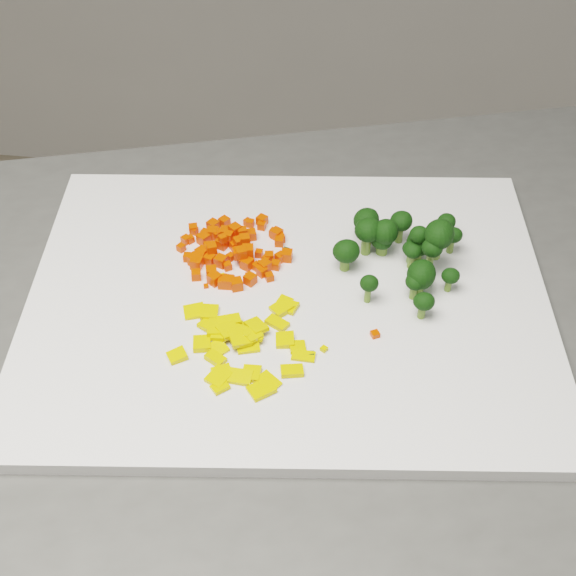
# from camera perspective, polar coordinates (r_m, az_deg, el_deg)

# --- Properties ---
(counter_block) EXTENTS (1.07, 0.88, 0.90)m
(counter_block) POSITION_cam_1_polar(r_m,az_deg,el_deg) (1.10, 2.00, -19.04)
(counter_block) COLOR #464643
(counter_block) RESTS_ON ground
(cutting_board) EXTENTS (0.52, 0.42, 0.01)m
(cutting_board) POSITION_cam_1_polar(r_m,az_deg,el_deg) (0.75, 0.00, -0.91)
(cutting_board) COLOR white
(cutting_board) RESTS_ON counter_block
(carrot_pile) EXTENTS (0.11, 0.11, 0.03)m
(carrot_pile) POSITION_cam_1_polar(r_m,az_deg,el_deg) (0.78, -3.89, 3.32)
(carrot_pile) COLOR #EE2B02
(carrot_pile) RESTS_ON cutting_board
(pepper_pile) EXTENTS (0.12, 0.12, 0.02)m
(pepper_pile) POSITION_cam_1_polar(r_m,az_deg,el_deg) (0.70, -3.14, -3.09)
(pepper_pile) COLOR #E3B90B
(pepper_pile) RESTS_ON cutting_board
(broccoli_pile) EXTENTS (0.13, 0.13, 0.06)m
(broccoli_pile) POSITION_cam_1_polar(r_m,az_deg,el_deg) (0.76, 8.60, 2.97)
(broccoli_pile) COLOR black
(broccoli_pile) RESTS_ON cutting_board
(carrot_cube_0) EXTENTS (0.01, 0.01, 0.01)m
(carrot_cube_0) POSITION_cam_1_polar(r_m,az_deg,el_deg) (0.79, -4.70, 3.19)
(carrot_cube_0) COLOR #EE2B02
(carrot_cube_0) RESTS_ON carrot_pile
(carrot_cube_1) EXTENTS (0.01, 0.01, 0.01)m
(carrot_cube_1) POSITION_cam_1_polar(r_m,az_deg,el_deg) (0.76, -5.47, 1.12)
(carrot_cube_1) COLOR #EE2B02
(carrot_cube_1) RESTS_ON carrot_pile
(carrot_cube_2) EXTENTS (0.01, 0.01, 0.01)m
(carrot_cube_2) POSITION_cam_1_polar(r_m,az_deg,el_deg) (0.78, -5.60, 2.05)
(carrot_cube_2) COLOR #EE2B02
(carrot_cube_2) RESTS_ON carrot_pile
(carrot_cube_3) EXTENTS (0.01, 0.01, 0.01)m
(carrot_cube_3) POSITION_cam_1_polar(r_m,az_deg,el_deg) (0.76, -1.33, 0.79)
(carrot_cube_3) COLOR #EE2B02
(carrot_cube_3) RESTS_ON carrot_pile
(carrot_cube_4) EXTENTS (0.01, 0.01, 0.01)m
(carrot_cube_4) POSITION_cam_1_polar(r_m,az_deg,el_deg) (0.78, -2.08, 2.48)
(carrot_cube_4) COLOR #EE2B02
(carrot_cube_4) RESTS_ON carrot_pile
(carrot_cube_5) EXTENTS (0.01, 0.01, 0.01)m
(carrot_cube_5) POSITION_cam_1_polar(r_m,az_deg,el_deg) (0.78, -3.49, 3.28)
(carrot_cube_5) COLOR #EE2B02
(carrot_cube_5) RESTS_ON carrot_pile
(carrot_cube_6) EXTENTS (0.01, 0.01, 0.01)m
(carrot_cube_6) POSITION_cam_1_polar(r_m,az_deg,el_deg) (0.79, -6.09, 2.53)
(carrot_cube_6) COLOR #EE2B02
(carrot_cube_6) RESTS_ON carrot_pile
(carrot_cube_7) EXTENTS (0.01, 0.01, 0.01)m
(carrot_cube_7) POSITION_cam_1_polar(r_m,az_deg,el_deg) (0.81, -1.88, 4.46)
(carrot_cube_7) COLOR #EE2B02
(carrot_cube_7) RESTS_ON carrot_pile
(carrot_cube_8) EXTENTS (0.01, 0.01, 0.01)m
(carrot_cube_8) POSITION_cam_1_polar(r_m,az_deg,el_deg) (0.77, -1.68, 1.74)
(carrot_cube_8) COLOR #EE2B02
(carrot_cube_8) RESTS_ON carrot_pile
(carrot_cube_9) EXTENTS (0.01, 0.01, 0.01)m
(carrot_cube_9) POSITION_cam_1_polar(r_m,az_deg,el_deg) (0.78, -4.10, 2.23)
(carrot_cube_9) COLOR #EE2B02
(carrot_cube_9) RESTS_ON carrot_pile
(carrot_cube_10) EXTENTS (0.01, 0.01, 0.01)m
(carrot_cube_10) POSITION_cam_1_polar(r_m,az_deg,el_deg) (0.79, -3.24, 4.02)
(carrot_cube_10) COLOR #EE2B02
(carrot_cube_10) RESTS_ON carrot_pile
(carrot_cube_11) EXTENTS (0.01, 0.01, 0.01)m
(carrot_cube_11) POSITION_cam_1_polar(r_m,az_deg,el_deg) (0.77, -3.26, 2.44)
(carrot_cube_11) COLOR #EE2B02
(carrot_cube_11) RESTS_ON carrot_pile
(carrot_cube_12) EXTENTS (0.01, 0.01, 0.01)m
(carrot_cube_12) POSITION_cam_1_polar(r_m,az_deg,el_deg) (0.75, -4.29, 0.45)
(carrot_cube_12) COLOR #EE2B02
(carrot_cube_12) RESTS_ON carrot_pile
(carrot_cube_13) EXTENTS (0.01, 0.01, 0.01)m
(carrot_cube_13) POSITION_cam_1_polar(r_m,az_deg,el_deg) (0.79, -7.61, 2.86)
(carrot_cube_13) COLOR #EE2B02
(carrot_cube_13) RESTS_ON carrot_pile
(carrot_cube_14) EXTENTS (0.01, 0.01, 0.01)m
(carrot_cube_14) POSITION_cam_1_polar(r_m,az_deg,el_deg) (0.75, -3.67, 0.27)
(carrot_cube_14) COLOR #EE2B02
(carrot_cube_14) RESTS_ON carrot_pile
(carrot_cube_15) EXTENTS (0.01, 0.01, 0.01)m
(carrot_cube_15) POSITION_cam_1_polar(r_m,az_deg,el_deg) (0.78, -6.40, 2.07)
(carrot_cube_15) COLOR #EE2B02
(carrot_cube_15) RESTS_ON carrot_pile
(carrot_cube_16) EXTENTS (0.01, 0.01, 0.01)m
(carrot_cube_16) POSITION_cam_1_polar(r_m,az_deg,el_deg) (0.80, -6.03, 3.49)
(carrot_cube_16) COLOR #EE2B02
(carrot_cube_16) RESTS_ON carrot_pile
(carrot_cube_17) EXTENTS (0.01, 0.01, 0.01)m
(carrot_cube_17) POSITION_cam_1_polar(r_m,az_deg,el_deg) (0.81, -5.07, 3.81)
(carrot_cube_17) COLOR #EE2B02
(carrot_cube_17) RESTS_ON carrot_pile
(carrot_cube_18) EXTENTS (0.01, 0.01, 0.01)m
(carrot_cube_18) POSITION_cam_1_polar(r_m,az_deg,el_deg) (0.77, -3.36, 2.51)
(carrot_cube_18) COLOR #EE2B02
(carrot_cube_18) RESTS_ON carrot_pile
(carrot_cube_19) EXTENTS (0.01, 0.01, 0.01)m
(carrot_cube_19) POSITION_cam_1_polar(r_m,az_deg,el_deg) (0.78, -5.71, 2.22)
(carrot_cube_19) COLOR #EE2B02
(carrot_cube_19) RESTS_ON carrot_pile
(carrot_cube_20) EXTENTS (0.01, 0.01, 0.01)m
(carrot_cube_20) POSITION_cam_1_polar(r_m,az_deg,el_deg) (0.77, -2.26, 1.54)
(carrot_cube_20) COLOR #EE2B02
(carrot_cube_20) RESTS_ON carrot_pile
(carrot_cube_21) EXTENTS (0.01, 0.01, 0.01)m
(carrot_cube_21) POSITION_cam_1_polar(r_m,az_deg,el_deg) (0.78, -1.34, 2.24)
(carrot_cube_21) COLOR #EE2B02
(carrot_cube_21) RESTS_ON carrot_pile
(carrot_cube_22) EXTENTS (0.01, 0.01, 0.01)m
(carrot_cube_22) POSITION_cam_1_polar(r_m,az_deg,el_deg) (0.78, -7.15, 2.18)
(carrot_cube_22) COLOR #EE2B02
(carrot_cube_22) RESTS_ON carrot_pile
(carrot_cube_23) EXTENTS (0.01, 0.01, 0.01)m
(carrot_cube_23) POSITION_cam_1_polar(r_m,az_deg,el_deg) (0.76, -1.83, 1.31)
(carrot_cube_23) COLOR #EE2B02
(carrot_cube_23) RESTS_ON carrot_pile
(carrot_cube_24) EXTENTS (0.01, 0.01, 0.01)m
(carrot_cube_24) POSITION_cam_1_polar(r_m,az_deg,el_deg) (0.77, -2.04, 1.56)
(carrot_cube_24) COLOR #EE2B02
(carrot_cube_24) RESTS_ON carrot_pile
(carrot_cube_25) EXTENTS (0.01, 0.01, 0.01)m
(carrot_cube_25) POSITION_cam_1_polar(r_m,az_deg,el_deg) (0.82, -2.70, 4.62)
(carrot_cube_25) COLOR #EE2B02
(carrot_cube_25) RESTS_ON carrot_pile
(carrot_cube_26) EXTENTS (0.01, 0.01, 0.01)m
(carrot_cube_26) POSITION_cam_1_polar(r_m,az_deg,el_deg) (0.79, -3.30, 4.00)
(carrot_cube_26) COLOR #EE2B02
(carrot_cube_26) RESTS_ON carrot_pile
(carrot_cube_27) EXTENTS (0.01, 0.01, 0.01)m
(carrot_cube_27) POSITION_cam_1_polar(r_m,az_deg,el_deg) (0.82, -2.88, 4.70)
(carrot_cube_27) COLOR #EE2B02
(carrot_cube_27) RESTS_ON carrot_pile
(carrot_cube_28) EXTENTS (0.01, 0.01, 0.01)m
(carrot_cube_28) POSITION_cam_1_polar(r_m,az_deg,el_deg) (0.77, -0.89, 1.64)
(carrot_cube_28) COLOR #EE2B02
(carrot_cube_28) RESTS_ON carrot_pile
(carrot_cube_29) EXTENTS (0.01, 0.01, 0.01)m
(carrot_cube_29) POSITION_cam_1_polar(r_m,az_deg,el_deg) (0.81, -6.75, 4.20)
(carrot_cube_29) COLOR #EE2B02
(carrot_cube_29) RESTS_ON carrot_pile
(carrot_cube_30) EXTENTS (0.01, 0.01, 0.01)m
(carrot_cube_30) POSITION_cam_1_polar(r_m,az_deg,el_deg) (0.79, -3.81, 3.05)
(carrot_cube_30) COLOR #EE2B02
(carrot_cube_30) RESTS_ON carrot_pile
(carrot_cube_31) EXTENTS (0.01, 0.01, 0.01)m
(carrot_cube_31) POSITION_cam_1_polar(r_m,az_deg,el_deg) (0.80, -2.64, 3.80)
(carrot_cube_31) COLOR #EE2B02
(carrot_cube_31) RESTS_ON carrot_pile
(carrot_cube_32) EXTENTS (0.01, 0.01, 0.01)m
(carrot_cube_32) POSITION_cam_1_polar(r_m,az_deg,el_deg) (0.78, -3.09, 3.45)
(carrot_cube_32) COLOR #EE2B02
(carrot_cube_32) RESTS_ON carrot_pile
(carrot_cube_33) EXTENTS (0.01, 0.01, 0.01)m
(carrot_cube_33) POSITION_cam_1_polar(r_m,az_deg,el_deg) (0.81, -5.93, 3.92)
(carrot_cube_33) COLOR #EE2B02
(carrot_cube_33) RESTS_ON carrot_pile
(carrot_cube_34) EXTENTS (0.01, 0.01, 0.01)m
(carrot_cube_34) POSITION_cam_1_polar(r_m,az_deg,el_deg) (0.78, -0.09, 2.32)
(carrot_cube_34) COLOR #EE2B02
(carrot_cube_34) RESTS_ON carrot_pile
(carrot_cube_35) EXTENTS (0.01, 0.01, 0.01)m
(carrot_cube_35) POSITION_cam_1_polar(r_m,az_deg,el_deg) (0.79, -4.26, 3.71)
(carrot_cube_35) COLOR #EE2B02
(carrot_cube_35) RESTS_ON carrot_pile
(carrot_cube_36) EXTENTS (0.01, 0.01, 0.01)m
(carrot_cube_36) POSITION_cam_1_polar(r_m,az_deg,el_deg) (0.80, -6.99, 3.46)
(carrot_cube_36) COLOR #EE2B02
(carrot_cube_36) RESTS_ON carrot_pile
(carrot_cube_37) EXTENTS (0.01, 0.01, 0.01)m
(carrot_cube_37) POSITION_cam_1_polar(r_m,az_deg,el_deg) (0.75, -2.71, 0.63)
(carrot_cube_37) COLOR #EE2B02
(carrot_cube_37) RESTS_ON carrot_pile
(carrot_cube_38) EXTENTS (0.01, 0.01, 0.01)m
(carrot_cube_38) POSITION_cam_1_polar(r_m,az_deg,el_deg) (0.75, -5.25, 0.66)
(carrot_cube_38) COLOR #EE2B02
(carrot_cube_38) RESTS_ON carrot_pile
(carrot_cube_39) EXTENTS (0.01, 0.01, 0.01)m
(carrot_cube_39) POSITION_cam_1_polar(r_m,az_deg,el_deg) (0.81, -6.70, 4.06)
(carrot_cube_39) COLOR #EE2B02
(carrot_cube_39) RESTS_ON carrot_pile
(carrot_cube_40) EXTENTS (0.01, 0.01, 0.01)m
(carrot_cube_40) POSITION_cam_1_polar(r_m,az_deg,el_deg) (0.77, -4.34, 1.56)
(carrot_cube_40) COLOR #EE2B02
(carrot_cube_40) RESTS_ON carrot_pile
(carrot_cube_41) EXTENTS (0.01, 0.01, 0.01)m
(carrot_cube_41) POSITION_cam_1_polar(r_m,az_deg,el_deg) (0.77, -2.86, 2.65)
(carrot_cube_41) COLOR #EE2B02
(carrot_cube_41) RESTS_ON carrot_pile
(carrot_cube_42) EXTENTS (0.01, 0.01, 0.01)m
(carrot_cube_42) POSITION_cam_1_polar(r_m,az_deg,el_deg) (0.80, -4.43, 3.95)
(carrot_cube_42) COLOR #EE2B02
(carrot_cube_42) RESTS_ON carrot_pile
(carrot_cube_43) EXTENTS (0.01, 0.01, 0.01)m
(carrot_cube_43) POSITION_cam_1_polar(r_m,az_deg,el_deg) (0.78, -6.14, 2.47)
(carrot_cube_43) COLOR #EE2B02
(carrot_cube_43) RESTS_ON carrot_pile
(carrot_cube_44) EXTENTS (0.01, 0.01, 0.01)m
(carrot_cube_44) POSITION_cam_1_polar(r_m,az_deg,el_deg) (0.75, -4.32, 0.43)
(carrot_cube_44) COLOR #EE2B02
(carrot_cube_44) RESTS_ON carrot_pile
(carrot_cube_45) EXTENTS (0.01, 0.01, 0.01)m
(carrot_cube_45) POSITION_cam_1_polar(r_m,az_deg,el_deg) (0.76, -1.85, 1.16)
(carrot_cube_45) COLOR #EE2B02
(carrot_cube_45) RESTS_ON carrot_pile
(carrot_cube_46) EXTENTS (0.01, 0.01, 0.01)m
(carrot_cube_46) POSITION_cam_1_polar(r_m,az_deg,el_deg) (0.78, -6.64, 2.00)
(carrot_cube_46) COLOR #EE2B02
(carrot_cube_46) RESTS_ON carrot_pile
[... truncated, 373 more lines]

